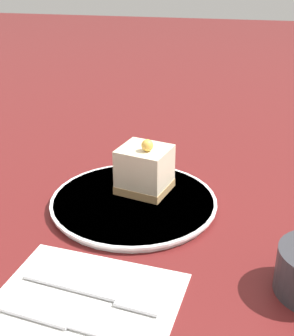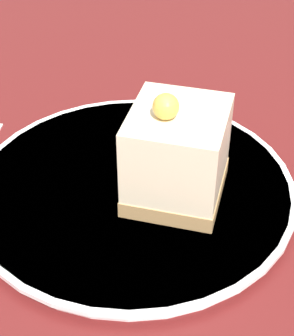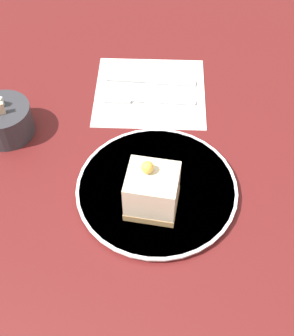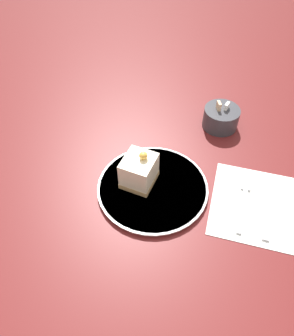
# 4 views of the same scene
# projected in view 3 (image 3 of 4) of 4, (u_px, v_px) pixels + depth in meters

# --- Properties ---
(ground_plane) EXTENTS (4.00, 4.00, 0.00)m
(ground_plane) POSITION_uv_depth(u_px,v_px,m) (144.00, 205.00, 0.73)
(ground_plane) COLOR #5B1919
(plate) EXTENTS (0.26, 0.26, 0.01)m
(plate) POSITION_uv_depth(u_px,v_px,m) (157.00, 189.00, 0.75)
(plate) COLOR white
(plate) RESTS_ON ground_plane
(cake_slice) EXTENTS (0.09, 0.09, 0.09)m
(cake_slice) POSITION_uv_depth(u_px,v_px,m) (152.00, 191.00, 0.69)
(cake_slice) COLOR #AD8451
(cake_slice) RESTS_ON plate
(napkin) EXTENTS (0.22, 0.23, 0.00)m
(napkin) POSITION_uv_depth(u_px,v_px,m) (150.00, 92.00, 0.90)
(napkin) COLOR white
(napkin) RESTS_ON ground_plane
(fork) EXTENTS (0.04, 0.17, 0.00)m
(fork) POSITION_uv_depth(u_px,v_px,m) (141.00, 100.00, 0.88)
(fork) COLOR silver
(fork) RESTS_ON napkin
(knife) EXTENTS (0.04, 0.18, 0.00)m
(knife) POSITION_uv_depth(u_px,v_px,m) (159.00, 81.00, 0.91)
(knife) COLOR silver
(knife) RESTS_ON napkin
(sugar_bowl) EXTENTS (0.10, 0.10, 0.08)m
(sugar_bowl) POSITION_uv_depth(u_px,v_px,m) (5.00, 120.00, 0.81)
(sugar_bowl) COLOR #333338
(sugar_bowl) RESTS_ON ground_plane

